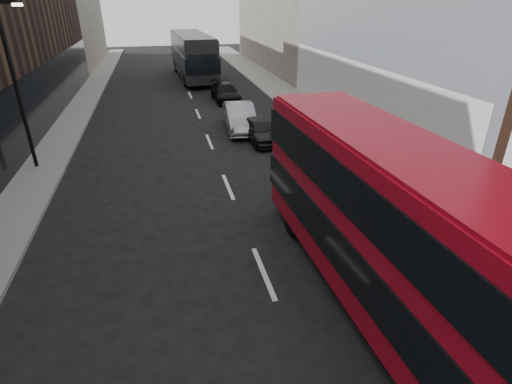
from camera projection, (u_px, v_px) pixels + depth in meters
sidewalk_right at (306, 110)px, 27.97m from camera, size 3.00×80.00×0.15m
sidewalk_left at (70, 125)px, 24.72m from camera, size 2.00×80.00×0.15m
building_left_mid at (3, 0)px, 25.30m from camera, size 5.00×24.00×14.00m
building_left_far at (67, 4)px, 44.73m from camera, size 5.00×20.00×13.00m
street_lamp at (16, 77)px, 16.75m from camera, size 1.06×0.22×7.00m
red_bus at (385, 216)px, 9.72m from camera, size 2.87×10.79×4.33m
grey_bus at (193, 55)px, 38.36m from camera, size 3.50×12.79×4.09m
car_a at (260, 130)px, 21.83m from camera, size 1.83×3.95×1.31m
car_b at (240, 117)px, 23.66m from camera, size 1.94×4.83×1.56m
car_c at (225, 92)px, 30.45m from camera, size 1.94×4.49×1.29m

